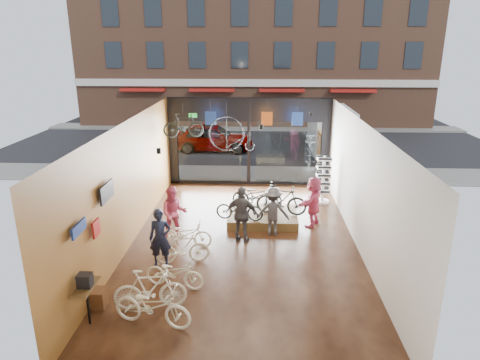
# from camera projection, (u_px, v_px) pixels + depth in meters

# --- Properties ---
(ground_plane) EXTENTS (7.00, 12.00, 0.04)m
(ground_plane) POSITION_uv_depth(u_px,v_px,m) (244.00, 243.00, 13.48)
(ground_plane) COLOR black
(ground_plane) RESTS_ON ground
(ceiling) EXTENTS (7.00, 12.00, 0.04)m
(ceiling) POSITION_uv_depth(u_px,v_px,m) (244.00, 122.00, 12.32)
(ceiling) COLOR black
(ceiling) RESTS_ON ground
(wall_left) EXTENTS (0.04, 12.00, 3.80)m
(wall_left) POSITION_uv_depth(u_px,v_px,m) (129.00, 183.00, 13.05)
(wall_left) COLOR brown
(wall_left) RESTS_ON ground
(wall_right) EXTENTS (0.04, 12.00, 3.80)m
(wall_right) POSITION_uv_depth(u_px,v_px,m) (361.00, 187.00, 12.75)
(wall_right) COLOR beige
(wall_right) RESTS_ON ground
(wall_back) EXTENTS (7.00, 0.04, 3.80)m
(wall_back) POSITION_uv_depth(u_px,v_px,m) (230.00, 298.00, 7.17)
(wall_back) COLOR beige
(wall_back) RESTS_ON ground
(storefront) EXTENTS (7.00, 0.26, 3.80)m
(storefront) POSITION_uv_depth(u_px,v_px,m) (249.00, 142.00, 18.61)
(storefront) COLOR black
(storefront) RESTS_ON ground
(exit_sign) EXTENTS (0.35, 0.06, 0.18)m
(exit_sign) POSITION_uv_depth(u_px,v_px,m) (193.00, 115.00, 18.25)
(exit_sign) COLOR #198C26
(exit_sign) RESTS_ON storefront
(street_road) EXTENTS (30.00, 18.00, 0.02)m
(street_road) POSITION_uv_depth(u_px,v_px,m) (252.00, 140.00, 27.75)
(street_road) COLOR black
(street_road) RESTS_ON ground
(sidewalk_near) EXTENTS (30.00, 2.40, 0.12)m
(sidewalk_near) POSITION_uv_depth(u_px,v_px,m) (249.00, 174.00, 20.31)
(sidewalk_near) COLOR slate
(sidewalk_near) RESTS_ON ground
(sidewalk_far) EXTENTS (30.00, 2.00, 0.12)m
(sidewalk_far) POSITION_uv_depth(u_px,v_px,m) (253.00, 128.00, 31.54)
(sidewalk_far) COLOR slate
(sidewalk_far) RESTS_ON ground
(opposite_building) EXTENTS (26.00, 5.00, 14.00)m
(opposite_building) POSITION_uv_depth(u_px,v_px,m) (255.00, 29.00, 31.80)
(opposite_building) COLOR brown
(opposite_building) RESTS_ON ground
(street_car) EXTENTS (4.75, 1.91, 1.62)m
(street_car) POSITION_uv_depth(u_px,v_px,m) (212.00, 137.00, 24.75)
(street_car) COLOR gray
(street_car) RESTS_ON street_road
(box_truck) EXTENTS (2.13, 6.38, 2.51)m
(box_truck) POSITION_uv_depth(u_px,v_px,m) (333.00, 134.00, 23.37)
(box_truck) COLOR silver
(box_truck) RESTS_ON street_road
(floor_bike_0) EXTENTS (1.91, 1.01, 0.95)m
(floor_bike_0) POSITION_uv_depth(u_px,v_px,m) (152.00, 306.00, 9.39)
(floor_bike_0) COLOR #EFE8C9
(floor_bike_0) RESTS_ON ground_plane
(floor_bike_1) EXTENTS (1.77, 0.76, 1.03)m
(floor_bike_1) POSITION_uv_depth(u_px,v_px,m) (150.00, 289.00, 9.96)
(floor_bike_1) COLOR #EFE8C9
(floor_bike_1) RESTS_ON ground_plane
(floor_bike_2) EXTENTS (1.65, 0.86, 0.83)m
(floor_bike_2) POSITION_uv_depth(u_px,v_px,m) (175.00, 273.00, 10.88)
(floor_bike_2) COLOR #EFE8C9
(floor_bike_2) RESTS_ON ground_plane
(floor_bike_3) EXTENTS (1.60, 0.76, 0.92)m
(floor_bike_3) POSITION_uv_depth(u_px,v_px,m) (182.00, 248.00, 12.07)
(floor_bike_3) COLOR #EFE8C9
(floor_bike_3) RESTS_ON ground_plane
(floor_bike_4) EXTENTS (1.65, 0.65, 0.85)m
(floor_bike_4) POSITION_uv_depth(u_px,v_px,m) (186.00, 234.00, 13.08)
(floor_bike_4) COLOR #EFE8C9
(floor_bike_4) RESTS_ON ground_plane
(display_platform) EXTENTS (2.40, 1.80, 0.30)m
(display_platform) POSITION_uv_depth(u_px,v_px,m) (262.00, 217.00, 15.05)
(display_platform) COLOR #4D391A
(display_platform) RESTS_ON ground_plane
(display_bike_left) EXTENTS (1.67, 0.77, 0.84)m
(display_bike_left) POSITION_uv_depth(u_px,v_px,m) (240.00, 208.00, 14.31)
(display_bike_left) COLOR black
(display_bike_left) RESTS_ON display_platform
(display_bike_mid) EXTENTS (1.81, 0.78, 1.05)m
(display_bike_mid) POSITION_uv_depth(u_px,v_px,m) (281.00, 200.00, 14.74)
(display_bike_mid) COLOR black
(display_bike_mid) RESTS_ON display_platform
(display_bike_right) EXTENTS (1.87, 0.84, 0.95)m
(display_bike_right) POSITION_uv_depth(u_px,v_px,m) (257.00, 195.00, 15.34)
(display_bike_right) COLOR black
(display_bike_right) RESTS_ON display_platform
(customer_0) EXTENTS (0.66, 0.48, 1.69)m
(customer_0) POSITION_uv_depth(u_px,v_px,m) (160.00, 238.00, 11.82)
(customer_0) COLOR #161C33
(customer_0) RESTS_ON ground_plane
(customer_1) EXTENTS (0.94, 0.79, 1.74)m
(customer_1) POSITION_uv_depth(u_px,v_px,m) (174.00, 213.00, 13.49)
(customer_1) COLOR #CC4C72
(customer_1) RESTS_ON ground_plane
(customer_2) EXTENTS (1.14, 0.70, 1.82)m
(customer_2) POSITION_uv_depth(u_px,v_px,m) (242.00, 215.00, 13.27)
(customer_2) COLOR #3F3F44
(customer_2) RESTS_ON ground_plane
(customer_3) EXTENTS (1.08, 0.67, 1.63)m
(customer_3) POSITION_uv_depth(u_px,v_px,m) (273.00, 211.00, 13.80)
(customer_3) COLOR #3F3F44
(customer_3) RESTS_ON ground_plane
(customer_5) EXTENTS (1.19, 1.66, 1.73)m
(customer_5) POSITION_uv_depth(u_px,v_px,m) (313.00, 201.00, 14.50)
(customer_5) COLOR #CC4C72
(customer_5) RESTS_ON ground_plane
(sunglasses_rack) EXTENTS (0.67, 0.61, 1.89)m
(sunglasses_rack) POSITION_uv_depth(u_px,v_px,m) (323.00, 180.00, 16.55)
(sunglasses_rack) COLOR white
(sunglasses_rack) RESTS_ON ground_plane
(wall_merch) EXTENTS (0.40, 2.40, 2.60)m
(wall_merch) POSITION_uv_depth(u_px,v_px,m) (92.00, 255.00, 9.90)
(wall_merch) COLOR navy
(wall_merch) RESTS_ON wall_left
(penny_farthing) EXTENTS (1.77, 0.06, 1.41)m
(penny_farthing) POSITION_uv_depth(u_px,v_px,m) (234.00, 135.00, 17.03)
(penny_farthing) COLOR black
(penny_farthing) RESTS_ON ceiling
(hung_bike) EXTENTS (1.64, 0.74, 0.95)m
(hung_bike) POSITION_uv_depth(u_px,v_px,m) (183.00, 125.00, 16.69)
(hung_bike) COLOR black
(hung_bike) RESTS_ON ceiling
(jersey_left) EXTENTS (0.45, 0.03, 0.55)m
(jersey_left) POSITION_uv_depth(u_px,v_px,m) (211.00, 118.00, 17.57)
(jersey_left) COLOR #1E3F99
(jersey_left) RESTS_ON ceiling
(jersey_mid) EXTENTS (0.45, 0.03, 0.55)m
(jersey_mid) POSITION_uv_depth(u_px,v_px,m) (267.00, 119.00, 17.46)
(jersey_mid) COLOR #CC5919
(jersey_mid) RESTS_ON ceiling
(jersey_right) EXTENTS (0.45, 0.03, 0.55)m
(jersey_right) POSITION_uv_depth(u_px,v_px,m) (297.00, 119.00, 17.41)
(jersey_right) COLOR #1E3F99
(jersey_right) RESTS_ON ceiling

